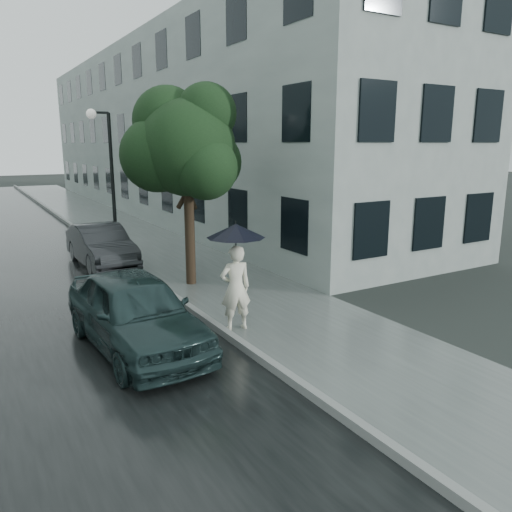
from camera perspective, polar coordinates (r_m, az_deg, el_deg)
ground at (r=10.69m, az=5.09°, el=-8.23°), size 120.00×120.00×0.00m
sidewalk at (r=21.33m, az=-13.46°, el=2.10°), size 3.50×60.00×0.01m
kerb_near at (r=20.87m, az=-18.25°, el=1.77°), size 0.15×60.00×0.15m
building_near at (r=29.83m, az=-8.53°, el=13.93°), size 7.02×36.00×9.00m
pedestrian at (r=10.32m, az=-2.36°, el=-3.67°), size 0.71×0.52×1.79m
umbrella at (r=10.04m, az=-2.33°, el=2.90°), size 1.42×1.42×1.36m
street_tree at (r=13.62m, az=-8.04°, el=12.31°), size 3.34×3.03×5.38m
lamp_post at (r=17.64m, az=-16.62°, el=8.98°), size 0.85×0.32×4.91m
car_near at (r=9.70m, az=-13.62°, el=-6.19°), size 1.96×4.35×1.45m
car_far at (r=16.61m, az=-17.29°, el=1.18°), size 1.47×3.97×1.30m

